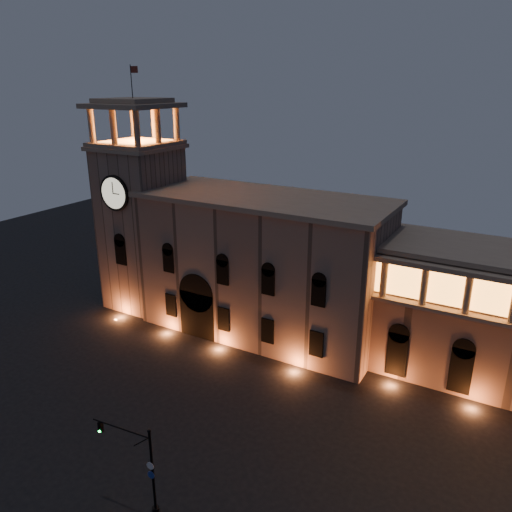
{
  "coord_description": "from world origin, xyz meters",
  "views": [
    {
      "loc": [
        26.08,
        -28.86,
        30.4
      ],
      "look_at": [
        0.42,
        16.0,
        12.28
      ],
      "focal_mm": 35.0,
      "sensor_mm": 36.0,
      "label": 1
    }
  ],
  "objects": [
    {
      "name": "clock_tower",
      "position": [
        -20.5,
        20.98,
        12.5
      ],
      "size": [
        9.8,
        9.8,
        32.4
      ],
      "color": "#8B6C5B",
      "rests_on": "ground"
    },
    {
      "name": "ground",
      "position": [
        0.0,
        0.0,
        0.0
      ],
      "size": [
        160.0,
        160.0,
        0.0
      ],
      "primitive_type": "plane",
      "color": "black",
      "rests_on": "ground"
    },
    {
      "name": "traffic_light",
      "position": [
        4.29,
        -7.56,
        3.86
      ],
      "size": [
        5.35,
        0.9,
        7.36
      ],
      "rotation": [
        0.0,
        0.0,
        0.09
      ],
      "color": "black",
      "rests_on": "ground"
    },
    {
      "name": "government_building",
      "position": [
        -2.08,
        21.93,
        8.77
      ],
      "size": [
        30.8,
        12.8,
        17.6
      ],
      "color": "#8B6C5B",
      "rests_on": "ground"
    }
  ]
}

